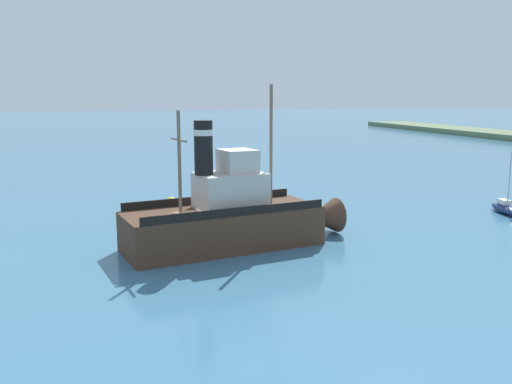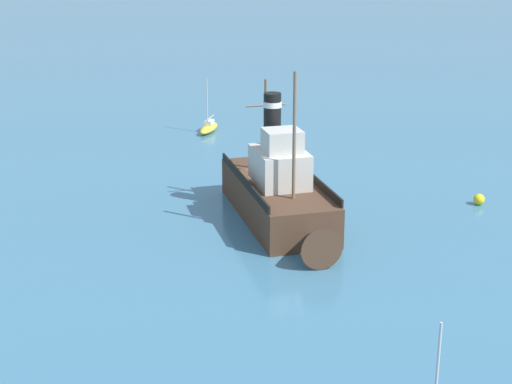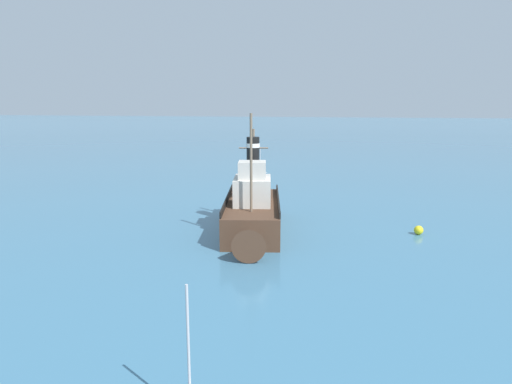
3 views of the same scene
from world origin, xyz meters
name	(u,v)px [view 2 (image 2 of 3)]	position (x,y,z in m)	size (l,w,h in m)	color
ground_plane	(259,209)	(0.00, 0.00, 0.00)	(600.00, 600.00, 0.00)	teal
old_tugboat	(280,193)	(-1.11, 2.37, 1.83)	(6.47, 14.77, 9.90)	#4C3323
sailboat_yellow	(209,127)	(2.71, -20.95, 0.43)	(2.33, 3.95, 4.90)	gold
mooring_buoy	(479,199)	(-14.67, 0.40, 0.38)	(0.75, 0.75, 0.75)	yellow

